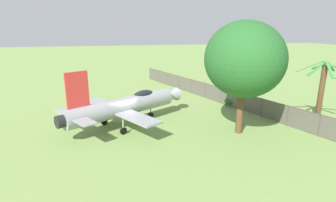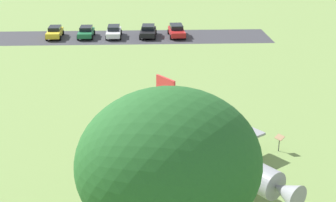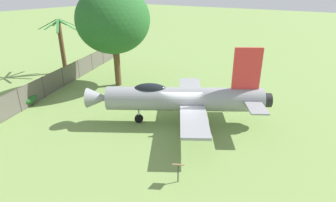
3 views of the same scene
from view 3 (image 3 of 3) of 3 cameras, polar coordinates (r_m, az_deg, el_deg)
The scene contains 8 objects.
ground_plane at distance 19.45m, azimuth 3.25°, elevation -4.58°, with size 200.00×200.00×0.00m, color #75934C.
display_jet at distance 18.65m, azimuth 2.29°, elevation 0.56°, with size 9.22×11.59×5.37m.
shade_tree at distance 25.84m, azimuth -11.15°, elevation 16.13°, with size 7.08×6.05×9.09m.
palm_tree at distance 31.98m, azimuth -21.15°, elevation 10.86°, with size 3.73×4.30×5.76m.
perimeter_fence at distance 23.59m, azimuth -28.46°, elevation 0.28°, with size 32.19×12.02×1.88m.
shrub_near_fence at distance 25.23m, azimuth -27.90°, elevation 0.50°, with size 2.09×2.38×0.97m.
shrub_by_tree at distance 25.84m, azimuth -27.34°, elevation 1.47°, with size 1.48×1.43×1.27m.
info_plaque at distance 13.65m, azimuth 2.13°, elevation -13.57°, with size 0.63×0.72×1.14m.
Camera 3 is at (14.92, 8.66, 8.98)m, focal length 29.43 mm.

